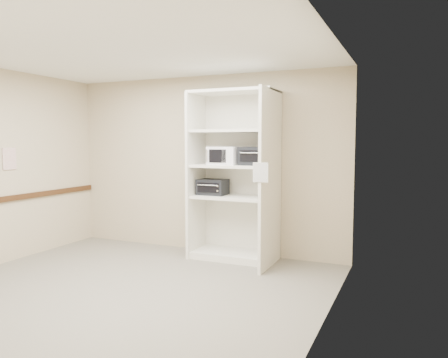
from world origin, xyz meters
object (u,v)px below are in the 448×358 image
at_px(microwave, 225,156).
at_px(toaster_oven_upper, 257,156).
at_px(toaster_oven_lower, 213,187).
at_px(shelving_unit, 237,181).

height_order(microwave, toaster_oven_upper, microwave).
relative_size(microwave, toaster_oven_lower, 1.04).
height_order(shelving_unit, toaster_oven_lower, shelving_unit).
height_order(shelving_unit, toaster_oven_upper, shelving_unit).
height_order(microwave, toaster_oven_lower, microwave).
height_order(toaster_oven_upper, toaster_oven_lower, toaster_oven_upper).
xyz_separation_m(shelving_unit, toaster_oven_upper, (0.30, -0.01, 0.37)).
distance_m(shelving_unit, toaster_oven_lower, 0.40).
xyz_separation_m(microwave, toaster_oven_upper, (0.47, 0.05, -0.00)).
xyz_separation_m(toaster_oven_upper, toaster_oven_lower, (-0.68, 0.02, -0.46)).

